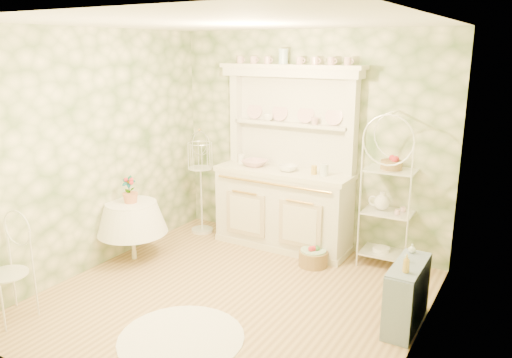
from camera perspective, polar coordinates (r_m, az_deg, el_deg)
The scene contains 22 objects.
floor at distance 5.25m, azimuth -2.84°, elevation -13.46°, with size 3.60×3.60×0.00m, color tan.
ceiling at distance 4.63m, azimuth -3.29°, elevation 17.45°, with size 3.60×3.60×0.00m, color white.
wall_left at distance 5.93m, azimuth -17.76°, elevation 3.05°, with size 3.60×3.60×0.00m, color beige.
wall_right at distance 4.09m, azimuth 18.54°, elevation -2.08°, with size 3.60×3.60×0.00m, color beige.
wall_back at distance 6.31m, azimuth 6.01°, elevation 4.36°, with size 3.60×3.60×0.00m, color beige.
wall_front at distance 3.47m, azimuth -19.69°, elevation -5.16°, with size 3.60×3.60×0.00m, color beige.
kitchen_dresser at distance 6.19m, azimuth 3.19°, elevation 2.27°, with size 1.87×0.61×2.29m, color white.
bakers_rack at distance 5.89m, azimuth 14.97°, elevation -1.99°, with size 0.52×0.37×1.67m, color white.
side_shelf at distance 4.85m, azimuth 16.83°, elevation -12.72°, with size 0.25×0.69×0.59m, color gray.
round_table at distance 6.17m, azimuth -13.94°, elevation -5.40°, with size 0.73×0.73×0.80m, color white.
cafe_chair at distance 5.25m, azimuth -26.66°, elevation -9.95°, with size 0.39×0.39×0.85m, color white.
birdcage_stand at distance 6.82m, azimuth -6.32°, elevation -0.20°, with size 0.35×0.35×1.46m, color white.
floor_basket at distance 5.95m, azimuth 6.56°, elevation -8.75°, with size 0.36×0.36×0.23m, color #997B49.
lace_rug at distance 4.66m, azimuth -8.54°, elevation -17.50°, with size 1.12×1.12×0.01m, color white.
bowl_floral at distance 6.41m, azimuth -0.14°, elevation 1.55°, with size 0.32×0.32×0.08m, color white.
bowl_white at distance 6.15m, azimuth 3.68°, elevation 0.97°, with size 0.23×0.23×0.07m, color white.
cup_left at distance 6.39m, azimuth 1.41°, elevation 6.92°, with size 0.12×0.12×0.10m, color white.
cup_right at distance 6.11m, azimuth 6.73°, elevation 6.46°, with size 0.09×0.09×0.09m, color white.
potted_geranium at distance 6.04m, azimuth -14.30°, elevation -1.38°, with size 0.17×0.11×0.32m, color #3F7238.
bottle_amber at distance 4.51m, azimuth 16.79°, elevation -9.40°, with size 0.06×0.06×0.16m, color gold.
bottle_blue at distance 4.73m, azimuth 16.83°, elevation -8.64°, with size 0.04×0.04×0.09m, color #A9CCD7.
bottle_glass at distance 4.95m, azimuth 17.40°, elevation -7.71°, with size 0.07×0.07×0.09m, color silver.
Camera 1 is at (2.56, -3.85, 2.48)m, focal length 35.00 mm.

